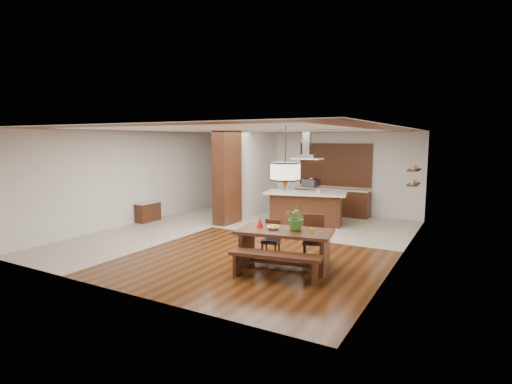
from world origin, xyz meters
The scene contains 25 objects.
room_shell centered at (0.00, 0.00, 2.06)m, with size 9.00×9.04×2.92m.
tile_hallway centered at (-2.75, 0.00, 0.01)m, with size 2.50×9.00×0.01m, color #BFB19F.
tile_kitchen centered at (1.25, 2.50, 0.01)m, with size 5.50×4.00×0.01m, color #BFB19F.
soffit_band centered at (0.00, 0.00, 2.88)m, with size 8.00×9.00×0.02m, color #3D1B0F.
partition_pier centered at (-1.40, 1.20, 1.45)m, with size 0.45×1.00×2.90m, color black.
partition_stub centered at (-1.40, 3.30, 1.45)m, with size 0.18×2.40×2.90m, color silver.
hallway_console centered at (-3.81, 0.20, 0.32)m, with size 0.37×0.88×0.63m, color black.
hallway_doorway centered at (-2.70, 4.40, 1.05)m, with size 1.10×0.20×2.10m, color black.
rear_counter centered at (1.00, 4.20, 0.48)m, with size 2.60×0.62×0.95m.
kitchen_window centered at (1.00, 4.46, 1.75)m, with size 2.60×0.08×1.50m, color brown.
shelf_lower centered at (3.87, 2.60, 1.40)m, with size 0.26×0.90×0.04m, color black.
shelf_upper centered at (3.87, 2.60, 1.80)m, with size 0.26×0.90×0.04m, color black.
dining_table centered at (2.04, -1.91, 0.59)m, with size 2.05×1.27×0.80m.
dining_bench centered at (2.16, -2.59, 0.25)m, with size 1.76×0.39×0.50m, color black, non-canonical shape.
dining_chair_left centered at (1.47, -1.41, 0.42)m, with size 0.37×0.37×0.84m, color black, non-canonical shape.
dining_chair_right centered at (2.41, -1.25, 0.51)m, with size 0.45×0.45×1.02m, color black, non-canonical shape.
pendant_lantern centered at (2.04, -1.91, 2.25)m, with size 0.64×0.64×1.31m, color beige, non-canonical shape.
foliage_plant centered at (2.25, -1.78, 1.07)m, with size 0.48×0.42×0.54m, color #397226.
fruit_bowl centered at (1.80, -1.96, 0.83)m, with size 0.25×0.25×0.06m, color #BBAEA3.
napkin_cone centered at (1.48, -1.93, 0.90)m, with size 0.14×0.14×0.21m, color #A7120B.
gold_ornament centered at (2.62, -1.89, 0.85)m, with size 0.07×0.07×0.10m, color gold.
kitchen_island centered at (0.81, 2.29, 0.52)m, with size 2.65×1.60×1.02m.
range_hood centered at (0.81, 2.29, 2.46)m, with size 0.90×0.55×0.87m, color silver, non-canonical shape.
island_cup centered at (1.23, 2.21, 1.06)m, with size 0.12×0.12×0.09m, color white.
microwave centered at (0.17, 4.18, 1.09)m, with size 0.51×0.34×0.28m, color #AFB0B6.
Camera 1 is at (5.42, -9.15, 2.64)m, focal length 28.00 mm.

